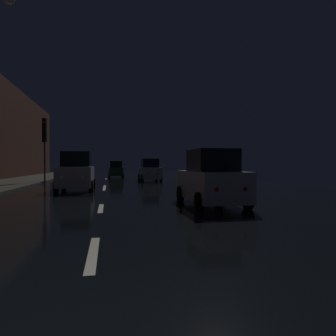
# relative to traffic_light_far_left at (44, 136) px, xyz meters

# --- Properties ---
(ground) EXTENTS (26.47, 84.00, 0.02)m
(ground) POSITION_rel_traffic_light_far_left_xyz_m (4.74, 0.27, -3.77)
(ground) COLOR black
(sidewalk_left) EXTENTS (4.40, 84.00, 0.15)m
(sidewalk_left) POSITION_rel_traffic_light_far_left_xyz_m (-2.30, 0.27, -3.69)
(sidewalk_left) COLOR #38332B
(sidewalk_left) RESTS_ON ground
(lane_centerline) EXTENTS (0.16, 30.30, 0.01)m
(lane_centerline) POSITION_rel_traffic_light_far_left_xyz_m (4.74, -8.43, -3.76)
(lane_centerline) COLOR beige
(lane_centerline) RESTS_ON ground
(traffic_light_far_left) EXTENTS (0.34, 0.47, 5.15)m
(traffic_light_far_left) POSITION_rel_traffic_light_far_left_xyz_m (0.00, 0.00, 0.00)
(traffic_light_far_left) COLOR #38383A
(traffic_light_far_left) RESTS_ON ground
(car_approaching_headlights) EXTENTS (2.03, 4.40, 2.22)m
(car_approaching_headlights) POSITION_rel_traffic_light_far_left_xyz_m (3.16, -7.48, -2.75)
(car_approaching_headlights) COLOR silver
(car_approaching_headlights) RESTS_ON ground
(car_distant_taillights) EXTENTS (1.73, 3.75, 1.89)m
(car_distant_taillights) POSITION_rel_traffic_light_far_left_xyz_m (5.84, 10.76, -2.90)
(car_distant_taillights) COLOR #0F3819
(car_distant_taillights) RESTS_ON ground
(car_parked_right_near) EXTENTS (1.85, 4.01, 2.02)m
(car_parked_right_near) POSITION_rel_traffic_light_far_left_xyz_m (8.67, -15.52, -2.84)
(car_parked_right_near) COLOR #A5A8AD
(car_parked_right_near) RESTS_ON ground
(car_parked_right_far) EXTENTS (1.83, 3.97, 2.00)m
(car_parked_right_far) POSITION_rel_traffic_light_far_left_xyz_m (8.67, 1.99, -2.85)
(car_parked_right_far) COLOR #A5A8AD
(car_parked_right_far) RESTS_ON ground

